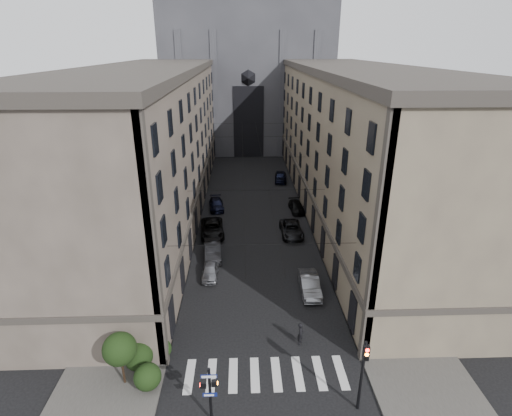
{
  "coord_description": "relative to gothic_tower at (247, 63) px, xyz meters",
  "views": [
    {
      "loc": [
        -1.44,
        -16.23,
        21.05
      ],
      "look_at": [
        -0.36,
        13.36,
        9.05
      ],
      "focal_mm": 28.0,
      "sensor_mm": 36.0,
      "label": 1
    }
  ],
  "objects": [
    {
      "name": "sidewalk_left",
      "position": [
        -10.5,
        -38.96,
        -17.72
      ],
      "size": [
        7.0,
        80.0,
        0.15
      ],
      "primitive_type": "cube",
      "color": "#383533",
      "rests_on": "ground"
    },
    {
      "name": "building_right",
      "position": [
        13.44,
        -38.96,
        -8.45
      ],
      "size": [
        13.6,
        60.6,
        18.85
      ],
      "color": "brown",
      "rests_on": "ground"
    },
    {
      "name": "car_left_midnear",
      "position": [
        -4.7,
        -53.14,
        -16.98
      ],
      "size": [
        2.16,
        5.08,
        1.63
      ],
      "primitive_type": "imported",
      "rotation": [
        0.0,
        0.0,
        0.09
      ],
      "color": "black",
      "rests_on": "ground"
    },
    {
      "name": "car_right_near",
      "position": [
        4.61,
        -60.1,
        -17.01
      ],
      "size": [
        1.67,
        4.79,
        1.58
      ],
      "primitive_type": "imported",
      "rotation": [
        0.0,
        0.0,
        -0.0
      ],
      "color": "slate",
      "rests_on": "ground"
    },
    {
      "name": "pedestrian_signal_left",
      "position": [
        -3.51,
        -73.46,
        -15.48
      ],
      "size": [
        1.02,
        0.38,
        4.0
      ],
      "color": "black",
      "rests_on": "ground"
    },
    {
      "name": "zebra_crossing",
      "position": [
        0.0,
        -69.96,
        -17.79
      ],
      "size": [
        11.0,
        3.2,
        0.01
      ],
      "primitive_type": "cube",
      "color": "beige",
      "rests_on": "ground"
    },
    {
      "name": "pedestrian",
      "position": [
        2.82,
        -66.96,
        -16.88
      ],
      "size": [
        0.64,
        0.78,
        1.83
      ],
      "primitive_type": "imported",
      "rotation": [
        0.0,
        0.0,
        1.23
      ],
      "color": "black",
      "rests_on": "ground"
    },
    {
      "name": "gothic_tower",
      "position": [
        0.0,
        0.0,
        0.0
      ],
      "size": [
        35.0,
        23.0,
        58.0
      ],
      "color": "#2D2D33",
      "rests_on": "ground"
    },
    {
      "name": "car_left_midfar",
      "position": [
        -5.12,
        -47.59,
        -16.99
      ],
      "size": [
        3.25,
        6.06,
        1.62
      ],
      "primitive_type": "imported",
      "rotation": [
        0.0,
        0.0,
        0.1
      ],
      "color": "black",
      "rests_on": "ground"
    },
    {
      "name": "building_left",
      "position": [
        -13.44,
        -38.96,
        -8.45
      ],
      "size": [
        13.6,
        60.6,
        18.85
      ],
      "color": "#4C433A",
      "rests_on": "ground"
    },
    {
      "name": "car_left_near",
      "position": [
        -4.7,
        -57.11,
        -17.14
      ],
      "size": [
        1.57,
        3.87,
        1.31
      ],
      "primitive_type": "imported",
      "rotation": [
        0.0,
        0.0,
        -0.01
      ],
      "color": "gray",
      "rests_on": "ground"
    },
    {
      "name": "car_right_midfar",
      "position": [
        5.99,
        -40.67,
        -17.16
      ],
      "size": [
        2.1,
        4.53,
        1.28
      ],
      "primitive_type": "imported",
      "rotation": [
        0.0,
        0.0,
        0.07
      ],
      "color": "black",
      "rests_on": "ground"
    },
    {
      "name": "car_right_far",
      "position": [
        5.02,
        -27.49,
        -16.97
      ],
      "size": [
        2.38,
        4.99,
        1.65
      ],
      "primitive_type": "imported",
      "rotation": [
        0.0,
        0.0,
        -0.09
      ],
      "color": "black",
      "rests_on": "ground"
    },
    {
      "name": "car_left_far",
      "position": [
        -5.08,
        -39.41,
        -17.12
      ],
      "size": [
        2.43,
        4.86,
        1.35
      ],
      "primitive_type": "imported",
      "rotation": [
        0.0,
        0.0,
        0.12
      ],
      "color": "black",
      "rests_on": "ground"
    },
    {
      "name": "sidewalk_right",
      "position": [
        10.5,
        -38.96,
        -17.72
      ],
      "size": [
        7.0,
        80.0,
        0.15
      ],
      "primitive_type": "cube",
      "color": "#383533",
      "rests_on": "ground"
    },
    {
      "name": "traffic_light_right",
      "position": [
        5.6,
        -73.04,
        -14.51
      ],
      "size": [
        0.34,
        0.5,
        5.2
      ],
      "color": "black",
      "rests_on": "ground"
    },
    {
      "name": "car_right_midnear",
      "position": [
        4.38,
        -48.06,
        -17.05
      ],
      "size": [
        2.56,
        5.41,
        1.5
      ],
      "primitive_type": "imported",
      "rotation": [
        0.0,
        0.0,
        0.01
      ],
      "color": "black",
      "rests_on": "ground"
    },
    {
      "name": "shrub_cluster",
      "position": [
        -8.72,
        -69.95,
        -16.0
      ],
      "size": [
        3.9,
        4.4,
        3.9
      ],
      "color": "black",
      "rests_on": "sidewalk_left"
    },
    {
      "name": "tram_wires",
      "position": [
        0.0,
        -39.33,
        -10.55
      ],
      "size": [
        14.0,
        60.0,
        0.43
      ],
      "color": "black",
      "rests_on": "ground"
    }
  ]
}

